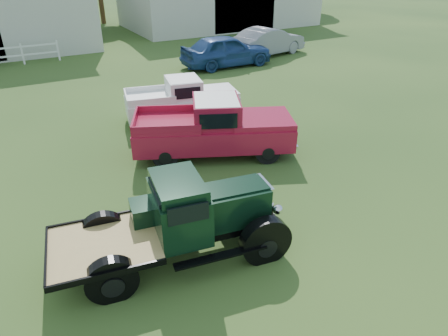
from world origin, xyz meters
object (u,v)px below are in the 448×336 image
vintage_flatbed (175,220)px  misc_car_blue (226,50)px  misc_car_grey (268,41)px  red_pickup (213,127)px  white_pickup (182,100)px

vintage_flatbed → misc_car_blue: 16.65m
vintage_flatbed → misc_car_grey: 19.85m
red_pickup → white_pickup: (0.33, 3.29, -0.14)m
vintage_flatbed → misc_car_grey: bearing=58.5°
red_pickup → misc_car_blue: red_pickup is taller
vintage_flatbed → red_pickup: vintage_flatbed is taller
misc_car_blue → misc_car_grey: size_ratio=1.02×
white_pickup → vintage_flatbed: bearing=-102.6°
red_pickup → misc_car_grey: (9.76, 11.02, -0.10)m
vintage_flatbed → white_pickup: vintage_flatbed is taller
red_pickup → white_pickup: bearing=108.0°
red_pickup → misc_car_grey: bearing=72.2°
red_pickup → misc_car_blue: 11.52m
misc_car_blue → red_pickup: bearing=149.9°
vintage_flatbed → red_pickup: bearing=62.1°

